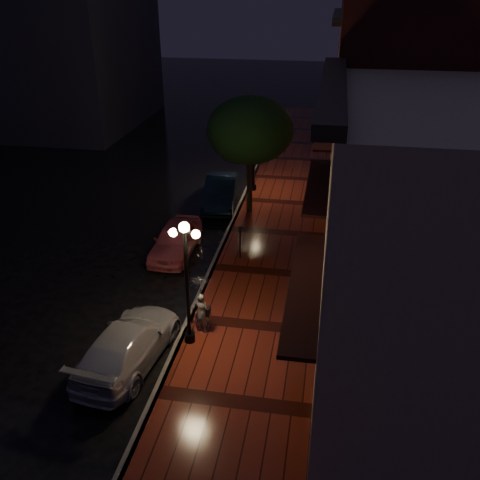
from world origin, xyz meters
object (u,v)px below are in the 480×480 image
Objects in this scene: streetlamp_far at (254,147)px; woman_with_umbrella at (201,297)px; streetlamp_near at (187,277)px; parking_meter at (240,239)px; pink_car at (176,239)px; street_tree at (250,132)px; silver_car at (128,344)px; navy_car at (221,192)px.

woman_with_umbrella is (0.26, -13.36, -1.10)m from streetlamp_far.
parking_meter is at bearing 83.80° from streetlamp_near.
pink_car is at bearing -49.26° from woman_with_umbrella.
streetlamp_far is at bearing 90.00° from streetlamp_near.
street_tree reaches higher than streetlamp_far.
street_tree is 12.83m from silver_car.
street_tree is at bearing 63.45° from pink_car.
street_tree is 3.97m from navy_car.
navy_car is 3.15× the size of parking_meter.
woman_with_umbrella is 1.41× the size of parking_meter.
silver_car is at bearing -87.17° from parking_meter.
woman_with_umbrella reaches higher than parking_meter.
street_tree is 4.01× the size of parking_meter.
streetlamp_far reaches higher than pink_car.
parking_meter is at bearing -76.77° from navy_car.
pink_car is 2.00× the size of woman_with_umbrella.
streetlamp_near is 2.98× the size of parking_meter.
parking_meter reaches higher than navy_car.
streetlamp_near reaches higher than parking_meter.
pink_car reaches higher than silver_car.
streetlamp_near is at bearing 83.89° from woman_with_umbrella.
street_tree is 10.71m from woman_with_umbrella.
streetlamp_far is 8.40m from pink_car.
navy_car is (-1.41, 11.87, -1.85)m from streetlamp_near.
street_tree is (0.26, 10.99, 1.64)m from streetlamp_near.
pink_car is at bearing -104.08° from navy_car.
silver_car is (-0.24, -13.06, -0.06)m from navy_car.
streetlamp_far is (0.00, 14.00, 0.00)m from streetlamp_near.
woman_with_umbrella is at bearing 67.52° from streetlamp_near.
pink_car is (-2.22, 6.13, -1.91)m from streetlamp_near.
streetlamp_near is 6.79m from pink_car.
navy_car is 2.24× the size of woman_with_umbrella.
streetlamp_far reaches higher than woman_with_umbrella.
streetlamp_near is 11.12m from street_tree.
silver_car is at bearing 60.10° from woman_with_umbrella.
street_tree is 1.42× the size of pink_car.
streetlamp_far is 3.44m from street_tree.
streetlamp_near is 0.95× the size of navy_car.
street_tree reaches higher than woman_with_umbrella.
streetlamp_far is 2.12× the size of woman_with_umbrella.
streetlamp_far is at bearing -72.49° from woman_with_umbrella.
street_tree reaches higher than navy_car.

